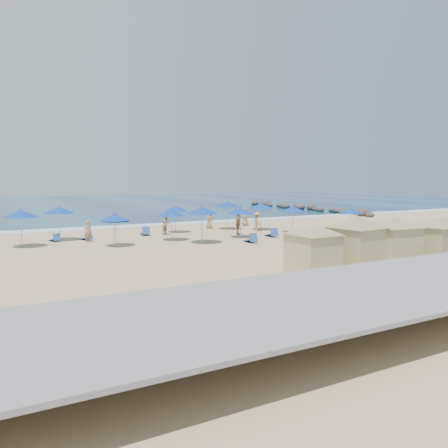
# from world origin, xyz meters

# --- Properties ---
(ground) EXTENTS (160.00, 160.00, 0.00)m
(ground) POSITION_xyz_m (0.00, 0.00, 0.00)
(ground) COLOR tan
(ground) RESTS_ON ground
(ocean) EXTENTS (160.00, 80.00, 0.06)m
(ocean) POSITION_xyz_m (0.00, 55.00, 0.03)
(ocean) COLOR navy
(ocean) RESTS_ON ground
(surf_line) EXTENTS (160.00, 2.50, 0.08)m
(surf_line) POSITION_xyz_m (0.00, 15.50, 0.04)
(surf_line) COLOR white
(surf_line) RESTS_ON ground
(seawall) EXTENTS (160.00, 6.10, 1.22)m
(seawall) POSITION_xyz_m (0.00, -13.50, 0.65)
(seawall) COLOR gray
(seawall) RESTS_ON ground
(rock_jetty) EXTENTS (2.56, 26.66, 0.96)m
(rock_jetty) POSITION_xyz_m (24.01, 24.90, 0.36)
(rock_jetty) COLOR #322C29
(rock_jetty) RESTS_ON ground
(trash_bin) EXTENTS (0.94, 0.94, 0.81)m
(trash_bin) POSITION_xyz_m (5.26, -2.33, 0.40)
(trash_bin) COLOR black
(trash_bin) RESTS_ON ground
(cabana_0) EXTENTS (4.28, 4.28, 2.68)m
(cabana_0) POSITION_xyz_m (-2.71, -9.05, 1.54)
(cabana_0) COLOR #C4B886
(cabana_0) RESTS_ON ground
(cabana_1) EXTENTS (4.65, 4.65, 2.93)m
(cabana_1) POSITION_xyz_m (0.03, -9.07, 1.68)
(cabana_1) COLOR #C4B886
(cabana_1) RESTS_ON ground
(cabana_2) EXTENTS (4.55, 4.55, 2.86)m
(cabana_2) POSITION_xyz_m (2.21, -9.37, 1.64)
(cabana_2) COLOR #C4B886
(cabana_2) RESTS_ON ground
(cabana_3) EXTENTS (4.37, 4.37, 2.75)m
(cabana_3) POSITION_xyz_m (5.03, -9.76, 1.57)
(cabana_3) COLOR #C4B886
(cabana_3) RESTS_ON ground
(umbrella_0) EXTENTS (2.27, 2.27, 2.58)m
(umbrella_0) POSITION_xyz_m (-14.11, 6.79, 2.24)
(umbrella_0) COLOR #A5A8AD
(umbrella_0) RESTS_ON ground
(umbrella_1) EXTENTS (1.99, 1.99, 2.26)m
(umbrella_1) POSITION_xyz_m (-8.60, 4.18, 1.96)
(umbrella_1) COLOR #A5A8AD
(umbrella_1) RESTS_ON ground
(umbrella_2) EXTENTS (2.28, 2.28, 2.60)m
(umbrella_2) POSITION_xyz_m (-11.43, 8.91, 2.25)
(umbrella_2) COLOR #A5A8AD
(umbrella_2) RESTS_ON ground
(umbrella_3) EXTENTS (1.90, 1.90, 2.17)m
(umbrella_3) POSITION_xyz_m (-8.45, 4.37, 1.88)
(umbrella_3) COLOR #A5A8AD
(umbrella_3) RESTS_ON ground
(umbrella_4) EXTENTS (2.06, 2.06, 2.34)m
(umbrella_4) POSITION_xyz_m (-2.12, 9.32, 2.03)
(umbrella_4) COLOR #A5A8AD
(umbrella_4) RESTS_ON ground
(umbrella_5) EXTENTS (2.07, 2.07, 2.35)m
(umbrella_5) POSITION_xyz_m (-4.20, 5.05, 2.04)
(umbrella_5) COLOR #A5A8AD
(umbrella_5) RESTS_ON ground
(umbrella_6) EXTENTS (2.35, 2.35, 2.68)m
(umbrella_6) POSITION_xyz_m (-2.82, 2.76, 2.32)
(umbrella_6) COLOR #A5A8AD
(umbrella_6) RESTS_ON ground
(umbrella_7) EXTENTS (2.28, 2.28, 2.60)m
(umbrella_7) POSITION_xyz_m (2.83, 9.34, 2.25)
(umbrella_7) COLOR #A5A8AD
(umbrella_7) RESTS_ON ground
(umbrella_8) EXTENTS (2.10, 2.10, 2.39)m
(umbrella_8) POSITION_xyz_m (1.02, 3.95, 2.07)
(umbrella_8) COLOR #A5A8AD
(umbrella_8) RESTS_ON ground
(umbrella_9) EXTENTS (2.15, 2.15, 2.45)m
(umbrella_9) POSITION_xyz_m (5.23, 7.54, 2.12)
(umbrella_9) COLOR #A5A8AD
(umbrella_9) RESTS_ON ground
(umbrella_10) EXTENTS (2.03, 2.03, 2.31)m
(umbrella_10) POSITION_xyz_m (6.45, 4.54, 2.00)
(umbrella_10) COLOR #A5A8AD
(umbrella_10) RESTS_ON ground
(umbrella_11) EXTENTS (1.93, 1.93, 2.20)m
(umbrella_11) POSITION_xyz_m (10.27, 1.76, 1.91)
(umbrella_11) COLOR #A5A8AD
(umbrella_11) RESTS_ON ground
(beach_chair_0) EXTENTS (0.77, 1.20, 0.61)m
(beach_chair_0) POSITION_xyz_m (-11.81, 8.52, 0.21)
(beach_chair_0) COLOR #294E98
(beach_chair_0) RESTS_ON ground
(beach_chair_1) EXTENTS (0.89, 1.29, 0.65)m
(beach_chair_1) POSITION_xyz_m (-9.67, 8.14, 0.22)
(beach_chair_1) COLOR #294E98
(beach_chair_1) RESTS_ON ground
(beach_chair_2) EXTENTS (0.82, 1.46, 0.76)m
(beach_chair_2) POSITION_xyz_m (-4.98, 8.74, 0.26)
(beach_chair_2) COLOR #294E98
(beach_chair_2) RESTS_ON ground
(beach_chair_3) EXTENTS (0.72, 1.37, 0.72)m
(beach_chair_3) POSITION_xyz_m (0.37, 1.33, 0.25)
(beach_chair_3) COLOR #294E98
(beach_chair_3) RESTS_ON ground
(beach_chair_4) EXTENTS (0.69, 1.38, 0.74)m
(beach_chair_4) POSITION_xyz_m (3.44, 3.18, 0.26)
(beach_chair_4) COLOR #294E98
(beach_chair_4) RESTS_ON ground
(beach_chair_5) EXTENTS (0.69, 1.18, 0.61)m
(beach_chair_5) POSITION_xyz_m (8.38, 4.61, 0.21)
(beach_chair_5) COLOR #294E98
(beach_chair_5) RESTS_ON ground
(beachgoer_0) EXTENTS (0.63, 0.48, 1.57)m
(beachgoer_0) POSITION_xyz_m (-9.80, 6.99, 0.79)
(beachgoer_0) COLOR tan
(beachgoer_0) RESTS_ON ground
(beachgoer_1) EXTENTS (1.04, 0.99, 1.69)m
(beachgoer_1) POSITION_xyz_m (-3.30, 8.45, 0.85)
(beachgoer_1) COLOR tan
(beachgoer_1) RESTS_ON ground
(beachgoer_2) EXTENTS (1.05, 1.09, 1.83)m
(beachgoer_2) POSITION_xyz_m (1.75, 5.57, 0.91)
(beachgoer_2) COLOR tan
(beachgoer_2) RESTS_ON ground
(beachgoer_3) EXTENTS (0.77, 1.15, 1.66)m
(beachgoer_3) POSITION_xyz_m (4.42, 6.86, 0.83)
(beachgoer_3) COLOR tan
(beachgoer_3) RESTS_ON ground
(beachgoer_4) EXTENTS (0.97, 0.86, 1.67)m
(beachgoer_4) POSITION_xyz_m (1.63, 10.54, 0.84)
(beachgoer_4) COLOR tan
(beachgoer_4) RESTS_ON ground
(beachgoer_5) EXTENTS (1.02, 0.98, 1.77)m
(beachgoer_5) POSITION_xyz_m (5.66, 10.94, 0.88)
(beachgoer_5) COLOR tan
(beachgoer_5) RESTS_ON ground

